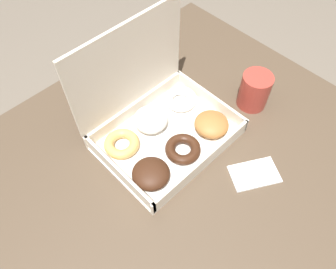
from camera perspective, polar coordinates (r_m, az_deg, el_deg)
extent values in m
plane|color=#6B6054|center=(1.56, 1.78, -18.14)|extent=(8.00, 8.00, 0.00)
cube|color=#4C3D2D|center=(0.89, 2.99, -4.14)|extent=(1.03, 0.94, 0.03)
cylinder|color=#4C3D2D|center=(1.34, -26.42, -12.88)|extent=(0.06, 0.06, 0.72)
cylinder|color=#4C3D2D|center=(1.57, 3.27, 8.59)|extent=(0.06, 0.06, 0.72)
cube|color=silver|center=(0.90, 0.00, -0.68)|extent=(0.35, 0.26, 0.01)
cube|color=beige|center=(0.83, 6.19, -4.94)|extent=(0.35, 0.01, 0.04)
cube|color=beige|center=(0.94, -5.49, 4.81)|extent=(0.35, 0.01, 0.04)
cube|color=beige|center=(0.82, -8.62, -6.56)|extent=(0.01, 0.26, 0.04)
cube|color=beige|center=(0.96, 7.38, 6.04)|extent=(0.01, 0.26, 0.04)
cube|color=beige|center=(0.83, -6.68, 11.69)|extent=(0.35, 0.01, 0.25)
ellipsoid|color=#381E11|center=(0.81, -3.00, -6.81)|extent=(0.09, 0.09, 0.04)
torus|color=#381E11|center=(0.86, 2.63, -2.52)|extent=(0.09, 0.09, 0.03)
ellipsoid|color=#9E6633|center=(0.90, 7.59, 1.79)|extent=(0.09, 0.09, 0.04)
torus|color=tan|center=(0.88, -8.05, -1.60)|extent=(0.09, 0.09, 0.03)
ellipsoid|color=white|center=(0.90, -3.01, 2.65)|extent=(0.09, 0.09, 0.05)
torus|color=white|center=(0.97, 2.24, 6.18)|extent=(0.09, 0.09, 0.03)
cylinder|color=#A3382D|center=(0.97, 14.83, 7.41)|extent=(0.09, 0.09, 0.11)
cylinder|color=black|center=(0.94, 15.47, 9.45)|extent=(0.07, 0.07, 0.01)
cube|color=white|center=(0.87, 14.80, -6.69)|extent=(0.14, 0.13, 0.01)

